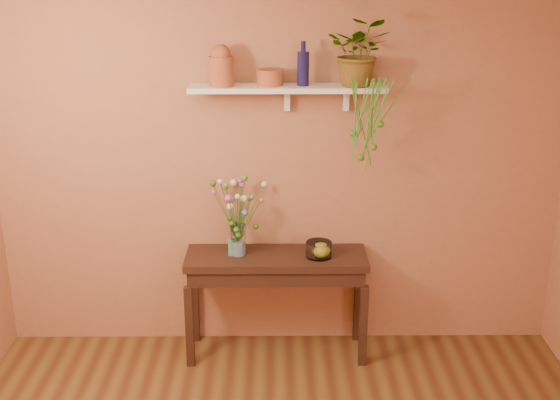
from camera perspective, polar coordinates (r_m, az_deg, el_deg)
room at (r=3.11m, az=0.21°, el=-7.49°), size 4.04×4.04×2.70m
sideboard at (r=5.01m, az=-0.30°, el=-5.60°), size 1.27×0.41×0.77m
wall_shelf at (r=4.73m, az=0.71°, el=8.93°), size 1.30×0.24×0.19m
terracotta_jug at (r=4.69m, az=-4.76°, el=10.66°), size 0.19×0.19×0.27m
terracotta_pot at (r=4.72m, az=-0.82°, el=9.83°), size 0.23×0.23×0.10m
blue_bottle at (r=4.70m, az=1.87°, el=10.59°), size 0.09×0.09×0.29m
spider_plant at (r=4.71m, az=6.43°, el=11.76°), size 0.46×0.42×0.44m
plant_fronds at (r=4.64m, az=7.09°, el=5.85°), size 0.39×0.33×0.65m
glass_vase at (r=4.94m, az=-3.39°, el=-3.38°), size 0.11×0.11×0.22m
bouquet at (r=4.83m, az=-3.43°, el=-0.11°), size 0.39×0.40×0.45m
glass_bowl at (r=4.92m, az=3.14°, el=-4.04°), size 0.18×0.18×0.11m
lemon at (r=4.92m, az=3.30°, el=-4.08°), size 0.08×0.08×0.08m
carton at (r=4.95m, az=-3.81°, el=-3.77°), size 0.06×0.05×0.12m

